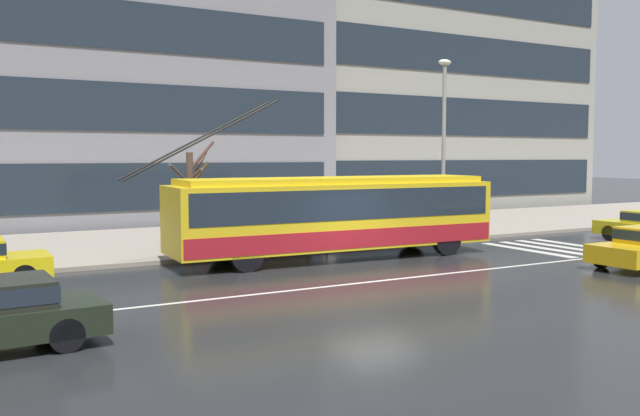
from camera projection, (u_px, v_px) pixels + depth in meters
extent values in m
plane|color=#252628|center=(376.00, 272.00, 19.99)|extent=(160.00, 160.00, 0.00)
cube|color=gray|center=(250.00, 236.00, 28.27)|extent=(80.00, 10.00, 0.14)
cube|color=beige|center=(527.00, 250.00, 24.71)|extent=(0.44, 4.40, 0.01)
cube|color=beige|center=(544.00, 248.00, 25.15)|extent=(0.44, 4.40, 0.01)
cube|color=beige|center=(561.00, 247.00, 25.58)|extent=(0.44, 4.40, 0.01)
cube|color=beige|center=(577.00, 245.00, 26.02)|extent=(0.44, 4.40, 0.01)
cube|color=silver|center=(400.00, 279.00, 18.94)|extent=(72.00, 0.14, 0.01)
cube|color=yellow|center=(336.00, 215.00, 22.56)|extent=(11.32, 2.87, 2.13)
cube|color=yellow|center=(336.00, 180.00, 22.47)|extent=(10.64, 2.60, 0.20)
cube|color=#1E2833|center=(336.00, 202.00, 22.52)|extent=(10.87, 2.88, 0.98)
cube|color=#A71A24|center=(336.00, 235.00, 22.61)|extent=(11.21, 2.89, 0.60)
cube|color=#1E2833|center=(467.00, 198.00, 25.04)|extent=(0.20, 2.16, 1.06)
cube|color=black|center=(464.00, 183.00, 24.93)|extent=(0.23, 1.87, 0.28)
cylinder|color=black|center=(197.00, 139.00, 20.58)|extent=(4.83, 0.24, 2.50)
cylinder|color=black|center=(204.00, 139.00, 19.95)|extent=(4.83, 0.24, 2.50)
cylinder|color=black|center=(411.00, 234.00, 25.32)|extent=(1.05, 0.34, 1.04)
cylinder|color=black|center=(447.00, 240.00, 23.40)|extent=(1.05, 0.34, 1.04)
cylinder|color=black|center=(223.00, 246.00, 21.97)|extent=(1.05, 0.34, 1.04)
cylinder|color=black|center=(247.00, 254.00, 20.05)|extent=(1.05, 0.34, 1.04)
cylinder|color=black|center=(19.00, 268.00, 18.95)|extent=(0.62, 0.20, 0.62)
cylinder|color=black|center=(25.00, 276.00, 17.63)|extent=(0.62, 0.20, 0.62)
cylinder|color=black|center=(602.00, 258.00, 20.77)|extent=(0.63, 0.22, 0.62)
cylinder|color=black|center=(609.00, 233.00, 27.48)|extent=(0.21, 0.62, 0.62)
cylinder|color=black|center=(634.00, 231.00, 28.21)|extent=(0.21, 0.62, 0.62)
cylinder|color=black|center=(67.00, 335.00, 11.84)|extent=(0.63, 0.23, 0.62)
cylinder|color=black|center=(50.00, 317.00, 13.17)|extent=(0.63, 0.23, 0.62)
cylinder|color=gray|center=(327.00, 214.00, 25.00)|extent=(0.08, 0.08, 2.33)
cylinder|color=gray|center=(230.00, 219.00, 23.14)|extent=(0.08, 0.08, 2.33)
cylinder|color=gray|center=(309.00, 211.00, 26.25)|extent=(0.08, 0.08, 2.33)
cylinder|color=gray|center=(215.00, 215.00, 24.38)|extent=(0.08, 0.08, 2.33)
cube|color=#99ADB2|center=(264.00, 212.00, 25.31)|extent=(3.65, 0.04, 1.86)
cube|color=#B2B2B7|center=(272.00, 182.00, 24.60)|extent=(4.15, 1.73, 0.08)
cube|color=brown|center=(268.00, 233.00, 25.06)|extent=(2.69, 0.36, 0.08)
cylinder|color=brown|center=(308.00, 232.00, 25.70)|extent=(0.14, 0.14, 0.82)
cylinder|color=brown|center=(309.00, 232.00, 25.86)|extent=(0.14, 0.14, 0.82)
cylinder|color=maroon|center=(309.00, 213.00, 25.73)|extent=(0.51, 0.51, 0.63)
sphere|color=#D7B76E|center=(309.00, 202.00, 25.69)|extent=(0.23, 0.23, 0.23)
cone|color=gold|center=(308.00, 194.00, 25.55)|extent=(1.29, 1.29, 0.25)
cylinder|color=#333333|center=(308.00, 208.00, 25.59)|extent=(0.02, 0.02, 0.79)
cylinder|color=#5D4450|center=(202.00, 241.00, 23.17)|extent=(0.14, 0.14, 0.80)
cylinder|color=#5D4450|center=(207.00, 240.00, 23.25)|extent=(0.14, 0.14, 0.80)
cylinder|color=brown|center=(204.00, 221.00, 23.16)|extent=(0.37, 0.37, 0.57)
sphere|color=tan|center=(204.00, 209.00, 23.13)|extent=(0.21, 0.21, 0.21)
cone|color=red|center=(207.00, 201.00, 23.16)|extent=(1.17, 1.17, 0.31)
cylinder|color=#333333|center=(208.00, 216.00, 23.20)|extent=(0.02, 0.02, 0.74)
cylinder|color=#525342|center=(219.00, 235.00, 24.81)|extent=(0.14, 0.14, 0.82)
cylinder|color=#525342|center=(223.00, 235.00, 24.74)|extent=(0.14, 0.14, 0.82)
cylinder|color=navy|center=(221.00, 216.00, 24.72)|extent=(0.50, 0.50, 0.61)
sphere|color=tan|center=(221.00, 204.00, 24.69)|extent=(0.23, 0.23, 0.23)
cone|color=#338B53|center=(224.00, 196.00, 24.61)|extent=(1.40, 1.40, 0.31)
cylinder|color=#333333|center=(224.00, 211.00, 24.66)|extent=(0.02, 0.02, 0.77)
cylinder|color=gray|center=(444.00, 152.00, 27.29)|extent=(0.16, 0.16, 6.96)
ellipsoid|color=silver|center=(445.00, 62.00, 27.01)|extent=(0.60, 0.32, 0.24)
cylinder|color=#4D3C2D|center=(190.00, 199.00, 24.65)|extent=(0.25, 0.25, 3.45)
cylinder|color=#4C362D|center=(202.00, 156.00, 24.81)|extent=(1.05, 0.22, 1.12)
cylinder|color=#4E3F2F|center=(198.00, 168.00, 24.95)|extent=(0.92, 0.58, 1.22)
cylinder|color=#473C32|center=(180.00, 175.00, 24.14)|extent=(1.00, 0.65, 0.83)
cylinder|color=brown|center=(199.00, 175.00, 24.55)|extent=(0.71, 0.53, 0.99)
cylinder|color=#4D4133|center=(196.00, 175.00, 24.24)|extent=(0.28, 0.94, 0.52)
cube|color=gray|center=(65.00, 42.00, 33.97)|extent=(26.02, 10.03, 18.40)
cube|color=#1E2833|center=(87.00, 188.00, 30.13)|extent=(24.46, 0.06, 2.21)
cube|color=#1E2833|center=(84.00, 105.00, 29.84)|extent=(24.46, 0.06, 2.21)
cube|color=#1E2833|center=(82.00, 21.00, 29.56)|extent=(24.46, 0.06, 2.21)
cube|color=gray|center=(409.00, 71.00, 47.18)|extent=(21.73, 13.84, 18.81)
cube|color=#1E2833|center=(474.00, 178.00, 41.70)|extent=(20.42, 0.06, 2.26)
cube|color=#1E2833|center=(476.00, 117.00, 41.40)|extent=(20.42, 0.06, 2.26)
cube|color=#1E2833|center=(477.00, 55.00, 41.11)|extent=(20.42, 0.06, 2.26)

